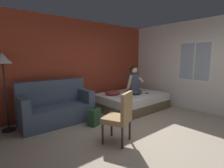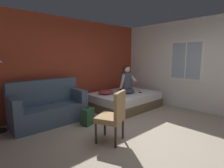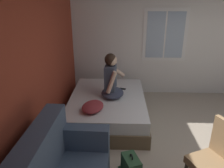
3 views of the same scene
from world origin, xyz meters
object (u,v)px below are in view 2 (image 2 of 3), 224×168
at_px(person_seated, 127,82).
at_px(backpack, 87,117).
at_px(side_chair, 113,115).
at_px(couch, 48,107).
at_px(throw_pillow, 106,92).
at_px(cell_phone, 140,92).
at_px(bed, 124,100).

relative_size(person_seated, backpack, 1.91).
distance_m(side_chair, person_seated, 2.28).
height_order(couch, backpack, couch).
bearing_deg(side_chair, backpack, 83.14).
bearing_deg(throw_pillow, backpack, -150.95).
height_order(side_chair, throw_pillow, side_chair).
bearing_deg(person_seated, cell_phone, -29.58).
bearing_deg(cell_phone, throw_pillow, -12.06).
xyz_separation_m(bed, person_seated, (0.00, -0.08, 0.60)).
bearing_deg(backpack, bed, 13.08).
bearing_deg(throw_pillow, cell_phone, -28.44).
height_order(couch, throw_pillow, couch).
bearing_deg(side_chair, person_seated, 36.35).
bearing_deg(cell_phone, side_chair, 43.30).
distance_m(bed, cell_phone, 0.55).
xyz_separation_m(couch, person_seated, (2.31, -0.47, 0.44)).
height_order(person_seated, backpack, person_seated).
bearing_deg(bed, couch, 170.38).
bearing_deg(backpack, cell_phone, 2.53).
bearing_deg(person_seated, couch, 168.42).
xyz_separation_m(backpack, throw_pillow, (1.11, 0.62, 0.36)).
xyz_separation_m(person_seated, throw_pillow, (-0.58, 0.31, -0.29)).
distance_m(backpack, cell_phone, 2.10).
xyz_separation_m(person_seated, cell_phone, (0.39, -0.22, -0.35)).
distance_m(bed, throw_pillow, 0.70).
xyz_separation_m(side_chair, cell_phone, (2.20, 1.12, -0.05)).
xyz_separation_m(couch, backpack, (0.61, -0.78, -0.20)).
bearing_deg(couch, person_seated, -11.58).
height_order(side_chair, cell_phone, side_chair).
relative_size(couch, throw_pillow, 3.59).
height_order(throw_pillow, cell_phone, throw_pillow).
height_order(person_seated, throw_pillow, person_seated).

